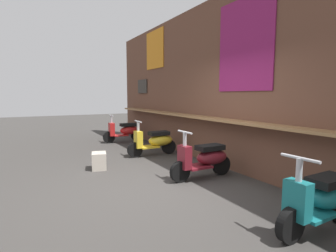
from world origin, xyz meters
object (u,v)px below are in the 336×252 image
at_px(scooter_yellow, 155,141).
at_px(scooter_red, 125,131).
at_px(scooter_maroon, 205,159).
at_px(merchandise_crate, 99,161).
at_px(scooter_teal, 322,199).

bearing_deg(scooter_yellow, scooter_red, -87.96).
bearing_deg(scooter_maroon, scooter_yellow, -90.34).
distance_m(scooter_red, scooter_yellow, 2.40).
relative_size(scooter_yellow, merchandise_crate, 3.70).
distance_m(scooter_yellow, merchandise_crate, 1.83).
bearing_deg(scooter_red, merchandise_crate, 62.78).
height_order(scooter_red, scooter_maroon, same).
xyz_separation_m(scooter_red, scooter_maroon, (4.68, 0.00, 0.00)).
bearing_deg(scooter_yellow, scooter_maroon, 92.04).
distance_m(scooter_maroon, merchandise_crate, 2.36).
xyz_separation_m(scooter_teal, merchandise_crate, (-3.98, -1.69, -0.20)).
xyz_separation_m(scooter_yellow, scooter_teal, (4.63, 0.00, 0.00)).
height_order(scooter_yellow, scooter_maroon, same).
height_order(scooter_maroon, scooter_teal, same).
bearing_deg(merchandise_crate, scooter_teal, 23.06).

